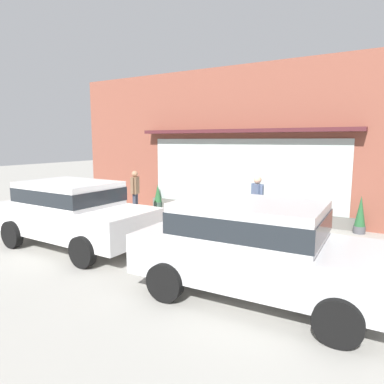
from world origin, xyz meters
The scene contains 12 objects.
ground_plane centered at (0.00, 0.00, 0.00)m, with size 60.00×60.00×0.00m, color #9E9B93.
curb_strip centered at (0.00, -0.20, 0.06)m, with size 14.00×0.24×0.12m, color #B2B2AD.
storefront centered at (0.00, 3.19, 2.45)m, with size 14.00×0.81×5.01m.
fire_hydrant centered at (0.79, 0.56, 0.43)m, with size 0.40×0.37×0.86m.
pedestrian_with_handbag centered at (1.28, 1.19, 0.94)m, with size 0.56×0.49×1.62m.
pedestrian_passerby centered at (-3.14, 1.26, 0.90)m, with size 0.27×0.46×1.56m.
parked_car_white centered at (-2.15, -2.19, 0.91)m, with size 4.07×2.03×1.59m.
parked_car_silver centered at (2.65, -2.52, 0.90)m, with size 4.24×2.11×1.59m.
potted_plant_window_center centered at (3.72, 2.74, 0.52)m, with size 0.32×0.32×1.07m.
potted_plant_by_entrance centered at (-0.83, 2.77, 0.31)m, with size 0.38×0.38×0.61m.
potted_plant_trailing_edge centered at (0.09, 2.69, 0.48)m, with size 0.59×0.59×0.85m.
potted_plant_window_right centered at (-3.34, 2.82, 0.44)m, with size 0.32×0.32×0.91m.
Camera 1 is at (4.61, -7.81, 2.59)m, focal length 32.59 mm.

